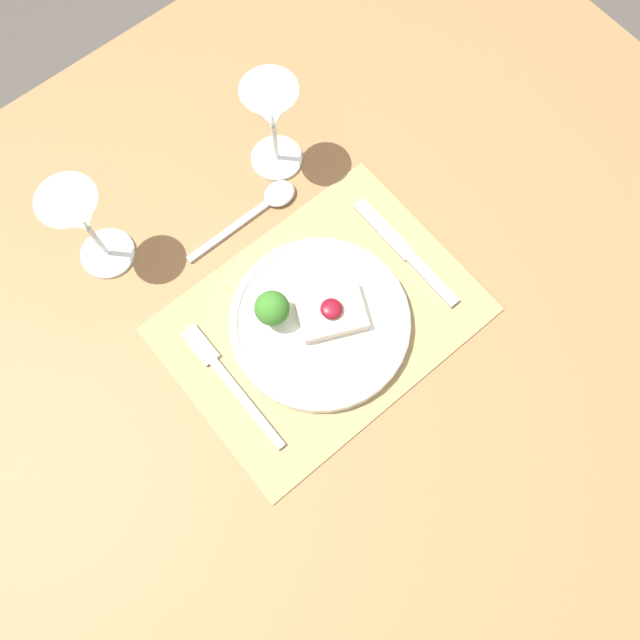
% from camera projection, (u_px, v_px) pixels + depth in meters
% --- Properties ---
extents(ground_plane, '(8.00, 8.00, 0.00)m').
position_uv_depth(ground_plane, '(321.00, 412.00, 1.60)').
color(ground_plane, '#4C4742').
extents(dining_table, '(1.42, 1.18, 0.77)m').
position_uv_depth(dining_table, '(321.00, 336.00, 0.95)').
color(dining_table, olive).
rests_on(dining_table, ground_plane).
extents(placemat, '(0.42, 0.31, 0.00)m').
position_uv_depth(placemat, '(321.00, 319.00, 0.87)').
color(placemat, '#9E895B').
rests_on(placemat, dining_table).
extents(dinner_plate, '(0.25, 0.25, 0.07)m').
position_uv_depth(dinner_plate, '(318.00, 321.00, 0.85)').
color(dinner_plate, white).
rests_on(dinner_plate, placemat).
extents(fork, '(0.02, 0.21, 0.01)m').
position_uv_depth(fork, '(226.00, 378.00, 0.84)').
color(fork, '#B2B2B7').
rests_on(fork, placemat).
extents(knife, '(0.02, 0.21, 0.01)m').
position_uv_depth(knife, '(412.00, 259.00, 0.89)').
color(knife, '#B2B2B7').
rests_on(knife, placemat).
extents(spoon, '(0.19, 0.04, 0.01)m').
position_uv_depth(spoon, '(266.00, 203.00, 0.92)').
color(spoon, '#B2B2B7').
rests_on(spoon, dining_table).
extents(wine_glass_near, '(0.08, 0.08, 0.16)m').
position_uv_depth(wine_glass_near, '(272.00, 113.00, 0.84)').
color(wine_glass_near, white).
rests_on(wine_glass_near, dining_table).
extents(wine_glass_far, '(0.08, 0.08, 0.16)m').
position_uv_depth(wine_glass_far, '(80.00, 218.00, 0.80)').
color(wine_glass_far, white).
rests_on(wine_glass_far, dining_table).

